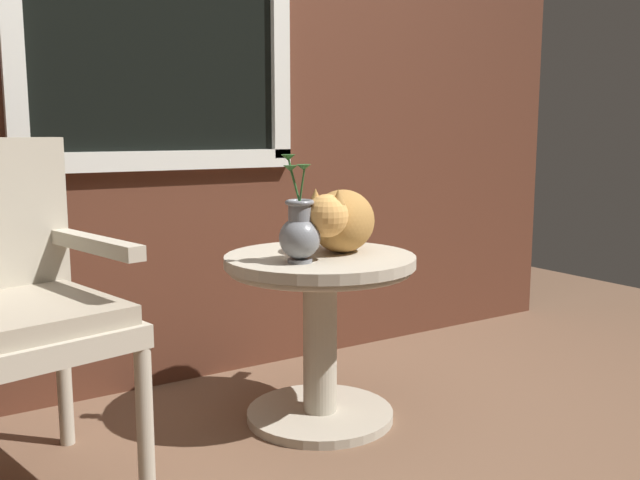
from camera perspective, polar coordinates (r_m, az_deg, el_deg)
ground_plane at (r=2.24m, az=-4.53°, el=-16.56°), size 6.00×6.00×0.00m
back_wall at (r=2.70m, az=-12.47°, el=15.89°), size 4.00×0.07×2.60m
wicker_side_table at (r=2.32m, az=0.00°, el=-5.56°), size 0.62×0.62×0.56m
cat at (r=2.30m, az=1.67°, el=1.61°), size 0.45×0.38×0.22m
pewter_vase_with_ivy at (r=2.14m, az=-1.67°, el=0.72°), size 0.13×0.13×0.33m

